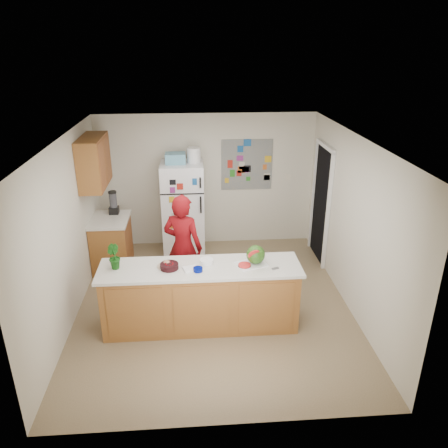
{
  "coord_description": "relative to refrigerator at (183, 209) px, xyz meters",
  "views": [
    {
      "loc": [
        -0.27,
        -5.6,
        3.67
      ],
      "look_at": [
        0.17,
        0.2,
        1.23
      ],
      "focal_mm": 35.0,
      "sensor_mm": 36.0,
      "label": 1
    }
  ],
  "objects": [
    {
      "name": "peninsula_base",
      "position": [
        0.25,
        -2.38,
        -0.41
      ],
      "size": [
        2.6,
        0.62,
        0.88
      ],
      "primitive_type": "cube",
      "color": "brown",
      "rests_on": "floor"
    },
    {
      "name": "plate",
      "position": [
        -0.19,
        -2.34,
        0.08
      ],
      "size": [
        0.34,
        0.34,
        0.02
      ],
      "primitive_type": "cylinder",
      "rotation": [
        0.0,
        0.0,
        0.41
      ],
      "color": "beige",
      "rests_on": "peninsula_top"
    },
    {
      "name": "cherry_bowl",
      "position": [
        -0.15,
        -2.4,
        0.11
      ],
      "size": [
        0.28,
        0.28,
        0.07
      ],
      "primitive_type": "cylinder",
      "rotation": [
        0.0,
        0.0,
        -0.17
      ],
      "color": "black",
      "rests_on": "peninsula_top"
    },
    {
      "name": "blender_appliance",
      "position": [
        -1.19,
        -0.28,
        0.24
      ],
      "size": [
        0.13,
        0.13,
        0.38
      ],
      "primitive_type": "cylinder",
      "color": "black",
      "rests_on": "side_counter_top"
    },
    {
      "name": "fridge_top_bin",
      "position": [
        -0.1,
        0.0,
        0.94
      ],
      "size": [
        0.35,
        0.28,
        0.18
      ],
      "primitive_type": "cube",
      "color": "#5999B2",
      "rests_on": "refrigerator"
    },
    {
      "name": "peninsula_top",
      "position": [
        0.25,
        -2.38,
        0.05
      ],
      "size": [
        2.68,
        0.7,
        0.04
      ],
      "primitive_type": "cube",
      "color": "silver",
      "rests_on": "peninsula_base"
    },
    {
      "name": "photo_collage",
      "position": [
        1.2,
        0.36,
        0.7
      ],
      "size": [
        0.95,
        0.01,
        0.95
      ],
      "primitive_type": "cube",
      "color": "slate",
      "rests_on": "wall_back"
    },
    {
      "name": "watermelon_slice",
      "position": [
        0.84,
        -2.42,
        0.09
      ],
      "size": [
        0.16,
        0.16,
        0.02
      ],
      "primitive_type": "cylinder",
      "color": "#B92444",
      "rests_on": "cutting_board"
    },
    {
      "name": "floor",
      "position": [
        0.45,
        -1.88,
        -0.86
      ],
      "size": [
        4.0,
        4.5,
        0.02
      ],
      "primitive_type": "cube",
      "color": "brown",
      "rests_on": "ground"
    },
    {
      "name": "potted_plant",
      "position": [
        -0.87,
        -2.33,
        0.23
      ],
      "size": [
        0.23,
        0.23,
        0.33
      ],
      "primitive_type": "imported",
      "rotation": [
        0.0,
        0.0,
        2.43
      ],
      "color": "#164814",
      "rests_on": "peninsula_top"
    },
    {
      "name": "paper_towel",
      "position": [
        0.12,
        -2.44,
        0.08
      ],
      "size": [
        0.22,
        0.2,
        0.02
      ],
      "primitive_type": "cube",
      "rotation": [
        0.0,
        0.0,
        0.29
      ],
      "color": "white",
      "rests_on": "peninsula_top"
    },
    {
      "name": "side_counter_top",
      "position": [
        -1.24,
        -0.53,
        0.03
      ],
      "size": [
        0.64,
        0.84,
        0.04
      ],
      "primitive_type": "cube",
      "color": "silver",
      "rests_on": "side_counter_base"
    },
    {
      "name": "wall_right",
      "position": [
        2.46,
        -1.88,
        0.4
      ],
      "size": [
        0.02,
        4.5,
        2.5
      ],
      "primitive_type": "cube",
      "color": "beige",
      "rests_on": "ground"
    },
    {
      "name": "ceiling",
      "position": [
        0.45,
        -1.88,
        1.66
      ],
      "size": [
        4.0,
        4.5,
        0.02
      ],
      "primitive_type": "cube",
      "color": "white",
      "rests_on": "wall_back"
    },
    {
      "name": "side_counter_base",
      "position": [
        -1.24,
        -0.53,
        -0.42
      ],
      "size": [
        0.6,
        0.8,
        0.86
      ],
      "primitive_type": "cube",
      "color": "brown",
      "rests_on": "floor"
    },
    {
      "name": "upper_cabinets",
      "position": [
        -1.37,
        -0.58,
        1.05
      ],
      "size": [
        0.35,
        1.0,
        0.8
      ],
      "primitive_type": "cube",
      "color": "brown",
      "rests_on": "wall_left"
    },
    {
      "name": "wall_back",
      "position": [
        0.45,
        0.38,
        0.4
      ],
      "size": [
        4.0,
        0.02,
        2.5
      ],
      "primitive_type": "cube",
      "color": "beige",
      "rests_on": "ground"
    },
    {
      "name": "doorway",
      "position": [
        2.44,
        -0.43,
        0.17
      ],
      "size": [
        0.03,
        0.85,
        2.04
      ],
      "primitive_type": "cube",
      "color": "black",
      "rests_on": "ground"
    },
    {
      "name": "watermelon",
      "position": [
        0.99,
        -2.35,
        0.21
      ],
      "size": [
        0.25,
        0.25,
        0.25
      ],
      "primitive_type": "sphere",
      "color": "#315A19",
      "rests_on": "cutting_board"
    },
    {
      "name": "keys",
      "position": [
        1.23,
        -2.51,
        0.08
      ],
      "size": [
        0.1,
        0.07,
        0.01
      ],
      "primitive_type": "cube",
      "rotation": [
        0.0,
        0.0,
        0.41
      ],
      "color": "gray",
      "rests_on": "peninsula_top"
    },
    {
      "name": "person",
      "position": [
        0.01,
        -1.58,
        -0.02
      ],
      "size": [
        0.71,
        0.59,
        1.66
      ],
      "primitive_type": "imported",
      "rotation": [
        0.0,
        0.0,
        2.76
      ],
      "color": "#6B080D",
      "rests_on": "floor"
    },
    {
      "name": "cobalt_bowl",
      "position": [
        0.22,
        -2.5,
        0.1
      ],
      "size": [
        0.14,
        0.14,
        0.05
      ],
      "primitive_type": "cylinder",
      "rotation": [
        0.0,
        0.0,
        -0.16
      ],
      "color": "#000A60",
      "rests_on": "peninsula_top"
    },
    {
      "name": "wall_left",
      "position": [
        -1.56,
        -1.88,
        0.4
      ],
      "size": [
        0.02,
        4.5,
        2.5
      ],
      "primitive_type": "cube",
      "color": "beige",
      "rests_on": "ground"
    },
    {
      "name": "white_bowl",
      "position": [
        0.34,
        -2.29,
        0.1
      ],
      "size": [
        0.2,
        0.2,
        0.06
      ],
      "primitive_type": "cylinder",
      "rotation": [
        0.0,
        0.0,
        0.11
      ],
      "color": "silver",
      "rests_on": "peninsula_top"
    },
    {
      "name": "cutting_board",
      "position": [
        0.93,
        -2.37,
        0.08
      ],
      "size": [
        0.46,
        0.4,
        0.01
      ],
      "primitive_type": "cube",
      "rotation": [
        0.0,
        0.0,
        0.34
      ],
      "color": "silver",
      "rests_on": "peninsula_top"
    },
    {
      "name": "refrigerator",
      "position": [
        0.0,
        0.0,
        0.0
      ],
      "size": [
        0.75,
        0.7,
        1.7
      ],
      "primitive_type": "cube",
      "color": "silver",
      "rests_on": "floor"
    }
  ]
}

